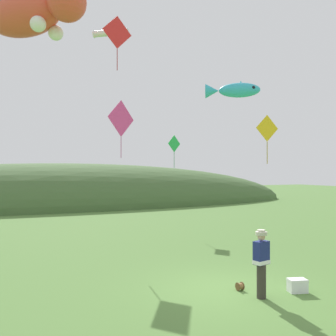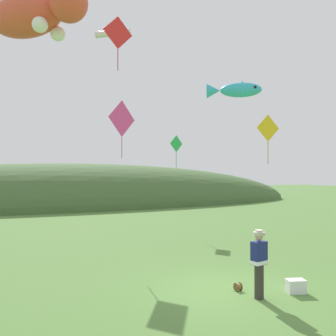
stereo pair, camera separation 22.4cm
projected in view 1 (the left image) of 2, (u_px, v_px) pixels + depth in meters
ground_plane at (227, 290)px, 10.33m from camera, size 120.00×120.00×0.00m
distant_hill_ridge at (42, 206)px, 34.51m from camera, size 49.87×14.23×8.04m
festival_attendant at (261, 261)px, 9.70m from camera, size 0.47×0.34×1.77m
kite_spool at (240, 286)px, 10.33m from camera, size 0.16×0.22×0.22m
picnic_cooler at (297, 285)px, 10.18m from camera, size 0.56×0.45×0.36m
kite_giant_cat at (32, 14)px, 18.28m from camera, size 5.89×6.26×2.42m
kite_fish_windsock at (233, 90)px, 17.73m from camera, size 2.55×1.97×0.79m
kite_tube_streamer at (110, 33)px, 21.42m from camera, size 1.89×1.58×0.44m
kite_diamond_green at (174, 144)px, 21.59m from camera, size 0.94×0.35×1.89m
kite_diamond_pink at (121, 119)px, 15.83m from camera, size 1.37×0.76×2.45m
kite_diamond_gold at (267, 129)px, 15.10m from camera, size 1.08×0.05×1.98m
kite_diamond_red at (117, 33)px, 15.48m from camera, size 1.34×0.30×2.27m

